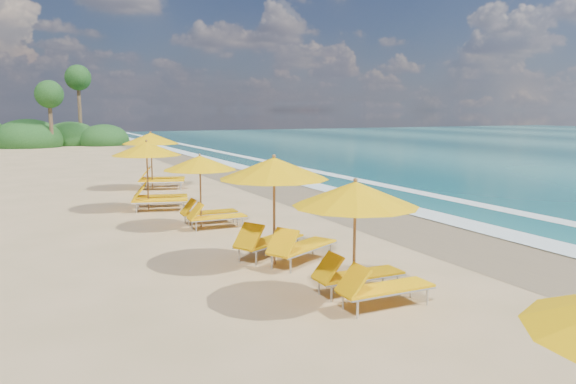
{
  "coord_description": "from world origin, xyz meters",
  "views": [
    {
      "loc": [
        -6.82,
        -14.08,
        3.51
      ],
      "look_at": [
        0.0,
        0.0,
        1.2
      ],
      "focal_mm": 34.63,
      "sensor_mm": 36.0,
      "label": 1
    }
  ],
  "objects": [
    {
      "name": "station_5",
      "position": [
        -1.3,
        10.97,
        1.45
      ],
      "size": [
        3.25,
        3.16,
        2.59
      ],
      "rotation": [
        0.0,
        0.0,
        -0.29
      ],
      "color": "olive",
      "rests_on": "ground"
    },
    {
      "name": "station_4",
      "position": [
        -2.6,
        5.66,
        1.39
      ],
      "size": [
        3.08,
        2.98,
        2.48
      ],
      "rotation": [
        0.0,
        0.0,
        -0.26
      ],
      "color": "olive",
      "rests_on": "ground"
    },
    {
      "name": "wet_sand",
      "position": [
        4.0,
        0.0,
        0.01
      ],
      "size": [
        4.0,
        160.0,
        0.01
      ],
      "primitive_type": "cube",
      "color": "#897552",
      "rests_on": "ground"
    },
    {
      "name": "station_3",
      "position": [
        -1.82,
        1.94,
        1.25
      ],
      "size": [
        2.43,
        2.25,
        2.23
      ],
      "rotation": [
        0.0,
        0.0,
        -0.03
      ],
      "color": "olive",
      "rests_on": "ground"
    },
    {
      "name": "station_2",
      "position": [
        -1.52,
        -2.69,
        1.42
      ],
      "size": [
        3.35,
        3.35,
        2.53
      ],
      "rotation": [
        0.0,
        0.0,
        0.48
      ],
      "color": "olive",
      "rests_on": "ground"
    },
    {
      "name": "surf_foam",
      "position": [
        6.7,
        0.0,
        0.03
      ],
      "size": [
        4.0,
        160.0,
        0.01
      ],
      "color": "white",
      "rests_on": "ground"
    },
    {
      "name": "station_1",
      "position": [
        -1.29,
        -5.79,
        1.3
      ],
      "size": [
        2.49,
        2.3,
        2.32
      ],
      "rotation": [
        0.0,
        0.0,
        -0.01
      ],
      "color": "olive",
      "rests_on": "ground"
    },
    {
      "name": "ground",
      "position": [
        0.0,
        0.0,
        0.0
      ],
      "size": [
        160.0,
        160.0,
        0.0
      ],
      "primitive_type": "plane",
      "color": "tan",
      "rests_on": "ground"
    }
  ]
}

